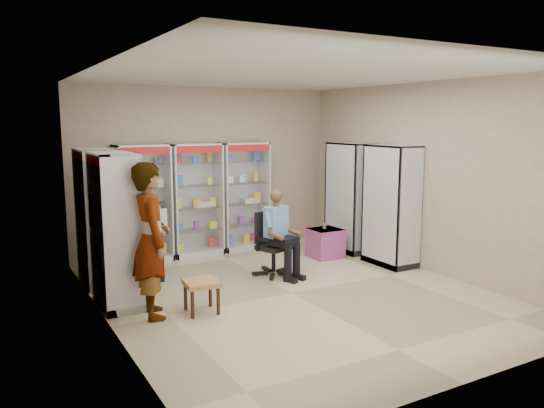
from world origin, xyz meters
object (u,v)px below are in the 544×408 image
cabinet_right_far (350,197)px  cabinet_back_left (143,204)px  cabinet_back_right (243,196)px  cabinet_left_near (116,230)px  seated_shopkeeper (275,236)px  woven_stool_a (331,242)px  standing_man (151,240)px  woven_stool_b (202,296)px  cabinet_back_mid (196,200)px  wooden_chair (142,244)px  cabinet_left_far (98,217)px  cabinet_right_near (391,206)px  office_chair (274,244)px  pink_trunk (325,243)px

cabinet_right_far → cabinet_back_left: bearing=72.2°
cabinet_back_right → cabinet_left_near: 3.48m
seated_shopkeeper → woven_stool_a: size_ratio=3.12×
woven_stool_a → standing_man: 4.15m
cabinet_right_far → woven_stool_b: 4.06m
cabinet_back_mid → woven_stool_b: size_ratio=4.86×
wooden_chair → woven_stool_b: size_ratio=2.29×
cabinet_left_far → woven_stool_b: 2.21m
wooden_chair → cabinet_left_near: bearing=-117.6°
wooden_chair → cabinet_back_mid: bearing=31.3°
cabinet_right_near → cabinet_left_far: bearing=73.7°
office_chair → woven_stool_a: (1.63, 0.72, -0.30)m
woven_stool_a → woven_stool_b: size_ratio=0.99×
office_chair → standing_man: size_ratio=0.52×
wooden_chair → pink_trunk: wooden_chair is taller
cabinet_back_left → wooden_chair: bearing=-108.9°
cabinet_left_far → standing_man: (0.28, -1.70, -0.05)m
cabinet_back_left → cabinet_left_far: (-0.93, -0.93, 0.00)m
office_chair → cabinet_back_left: bearing=111.3°
wooden_chair → seated_shopkeeper: seated_shopkeeper is taller
cabinet_left_far → cabinet_back_right: bearing=108.2°
pink_trunk → seated_shopkeeper: bearing=-157.3°
cabinet_back_left → cabinet_right_near: size_ratio=1.00×
pink_trunk → standing_man: (-3.51, -1.32, 0.70)m
cabinet_back_right → seated_shopkeeper: bearing=-101.6°
cabinet_left_far → woven_stool_b: size_ratio=4.86×
cabinet_right_far → cabinet_right_near: 1.10m
cabinet_back_left → seated_shopkeeper: bearing=-51.1°
cabinet_left_far → seated_shopkeeper: size_ratio=1.57×
seated_shopkeeper → woven_stool_a: (1.63, 0.77, -0.43)m
cabinet_back_left → woven_stool_a: (3.14, -1.11, -0.80)m
cabinet_back_mid → pink_trunk: cabinet_back_mid is taller
pink_trunk → cabinet_right_near: bearing=-53.6°
pink_trunk → woven_stool_a: size_ratio=1.29×
standing_man → cabinet_back_right: bearing=-36.9°
cabinet_back_left → cabinet_left_near: same height
office_chair → seated_shopkeeper: (0.00, -0.05, 0.14)m
cabinet_right_far → cabinet_left_near: bearing=101.4°
cabinet_back_right → office_chair: (-0.39, -1.83, -0.50)m
cabinet_back_mid → seated_shopkeeper: cabinet_back_mid is taller
cabinet_back_left → cabinet_back_right: (1.90, 0.00, 0.00)m
cabinet_back_left → cabinet_back_mid: size_ratio=1.00×
cabinet_back_right → woven_stool_a: 1.84m
cabinet_back_mid → cabinet_right_near: (2.58, -2.23, 0.00)m
cabinet_back_mid → cabinet_left_far: size_ratio=1.00×
woven_stool_a → cabinet_left_far: bearing=177.5°
woven_stool_a → standing_man: (-3.79, -1.52, 0.75)m
cabinet_right_far → standing_man: 4.44m
cabinet_right_far → office_chair: cabinet_right_far is taller
woven_stool_a → standing_man: standing_man is taller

